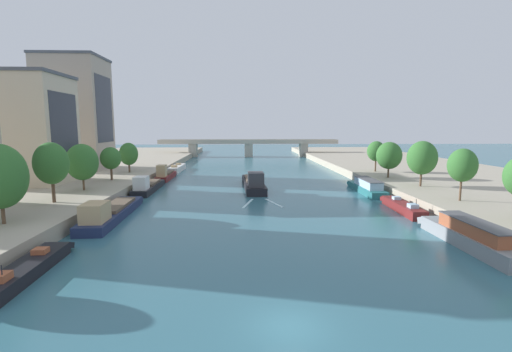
{
  "coord_description": "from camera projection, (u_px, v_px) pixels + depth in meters",
  "views": [
    {
      "loc": [
        -2.51,
        -17.65,
        10.59
      ],
      "look_at": [
        0.0,
        44.39,
        2.0
      ],
      "focal_mm": 25.05,
      "sensor_mm": 36.0,
      "label": 1
    }
  ],
  "objects": [
    {
      "name": "tree_left_by_lamp",
      "position": [
        51.0,
        163.0,
        42.17
      ],
      "size": [
        3.93,
        3.93,
        7.2
      ],
      "color": "brown",
      "rests_on": "quay_left"
    },
    {
      "name": "bridge_far",
      "position": [
        249.0,
        146.0,
        126.97
      ],
      "size": [
        63.33,
        4.4,
        6.13
      ],
      "color": "#ADA899",
      "rests_on": "ground"
    },
    {
      "name": "tree_left_midway",
      "position": [
        129.0,
        154.0,
        70.66
      ],
      "size": [
        3.62,
        3.62,
        5.87
      ],
      "color": "brown",
      "rests_on": "quay_left"
    },
    {
      "name": "moored_boat_left_second",
      "position": [
        148.0,
        186.0,
        58.78
      ],
      "size": [
        2.76,
        13.79,
        3.01
      ],
      "color": "black",
      "rests_on": "ground"
    },
    {
      "name": "building_left_corner",
      "position": [
        75.0,
        114.0,
        75.09
      ],
      "size": [
        12.53,
        11.27,
        23.46
      ],
      "color": "#A89989",
      "rests_on": "quay_left"
    },
    {
      "name": "moored_boat_left_downstream",
      "position": [
        111.0,
        212.0,
        41.0
      ],
      "size": [
        3.51,
        16.78,
        2.93
      ],
      "color": "#1E284C",
      "rests_on": "ground"
    },
    {
      "name": "tree_right_by_lamp",
      "position": [
        389.0,
        156.0,
        63.09
      ],
      "size": [
        4.41,
        4.41,
        6.34
      ],
      "color": "brown",
      "rests_on": "quay_right"
    },
    {
      "name": "tree_left_past_mid",
      "position": [
        111.0,
        158.0,
        60.21
      ],
      "size": [
        3.42,
        3.42,
        5.6
      ],
      "color": "brown",
      "rests_on": "quay_left"
    },
    {
      "name": "building_left_middle",
      "position": [
        20.0,
        129.0,
        56.4
      ],
      "size": [
        14.23,
        11.18,
        17.32
      ],
      "color": "beige",
      "rests_on": "quay_left"
    },
    {
      "name": "moored_boat_right_second",
      "position": [
        470.0,
        236.0,
        31.52
      ],
      "size": [
        2.7,
        13.23,
        2.51
      ],
      "color": "gray",
      "rests_on": "ground"
    },
    {
      "name": "moored_boat_right_gap_after",
      "position": [
        367.0,
        187.0,
        57.68
      ],
      "size": [
        2.73,
        13.11,
        2.32
      ],
      "color": "#23666B",
      "rests_on": "ground"
    },
    {
      "name": "moored_boat_left_upstream",
      "position": [
        27.0,
        269.0,
        25.47
      ],
      "size": [
        2.4,
        10.86,
        2.08
      ],
      "color": "black",
      "rests_on": "ground"
    },
    {
      "name": "tree_right_third",
      "position": [
        422.0,
        158.0,
        53.77
      ],
      "size": [
        4.36,
        4.36,
        6.89
      ],
      "color": "brown",
      "rests_on": "quay_right"
    },
    {
      "name": "tree_left_far",
      "position": [
        82.0,
        162.0,
        50.52
      ],
      "size": [
        4.37,
        4.37,
        6.61
      ],
      "color": "brown",
      "rests_on": "quay_left"
    },
    {
      "name": "wake_behind_barge",
      "position": [
        261.0,
        203.0,
        49.84
      ],
      "size": [
        5.59,
        6.01,
        0.03
      ],
      "color": "#A5D1DB",
      "rests_on": "ground"
    },
    {
      "name": "moored_boat_left_near",
      "position": [
        177.0,
        168.0,
        85.59
      ],
      "size": [
        2.51,
        12.27,
        2.44
      ],
      "color": "silver",
      "rests_on": "ground"
    },
    {
      "name": "tree_right_end_of_row",
      "position": [
        462.0,
        165.0,
        43.19
      ],
      "size": [
        3.38,
        3.38,
        6.4
      ],
      "color": "brown",
      "rests_on": "quay_right"
    },
    {
      "name": "quay_right",
      "position": [
        433.0,
        174.0,
        74.86
      ],
      "size": [
        36.0,
        170.0,
        1.6
      ],
      "primitive_type": "cube",
      "color": "#A89E89",
      "rests_on": "ground"
    },
    {
      "name": "ground_plane",
      "position": [
        290.0,
        327.0,
        19.03
      ],
      "size": [
        400.0,
        400.0,
        0.0
      ],
      "primitive_type": "plane",
      "color": "#336675"
    },
    {
      "name": "moored_boat_right_lone",
      "position": [
        402.0,
        207.0,
        45.06
      ],
      "size": [
        2.19,
        10.79,
        2.21
      ],
      "color": "maroon",
      "rests_on": "ground"
    },
    {
      "name": "moored_boat_left_midway",
      "position": [
        165.0,
        175.0,
        71.93
      ],
      "size": [
        2.28,
        11.5,
        3.31
      ],
      "color": "maroon",
      "rests_on": "ground"
    },
    {
      "name": "tree_right_past_mid",
      "position": [
        376.0,
        151.0,
        71.68
      ],
      "size": [
        3.54,
        3.54,
        6.13
      ],
      "color": "brown",
      "rests_on": "quay_right"
    },
    {
      "name": "barge_midriver",
      "position": [
        254.0,
        183.0,
        61.39
      ],
      "size": [
        3.9,
        17.59,
        3.47
      ],
      "color": "black",
      "rests_on": "ground"
    },
    {
      "name": "quay_left",
      "position": [
        67.0,
        176.0,
        71.84
      ],
      "size": [
        36.0,
        170.0,
        1.6
      ],
      "primitive_type": "cube",
      "color": "#A89E89",
      "rests_on": "ground"
    }
  ]
}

